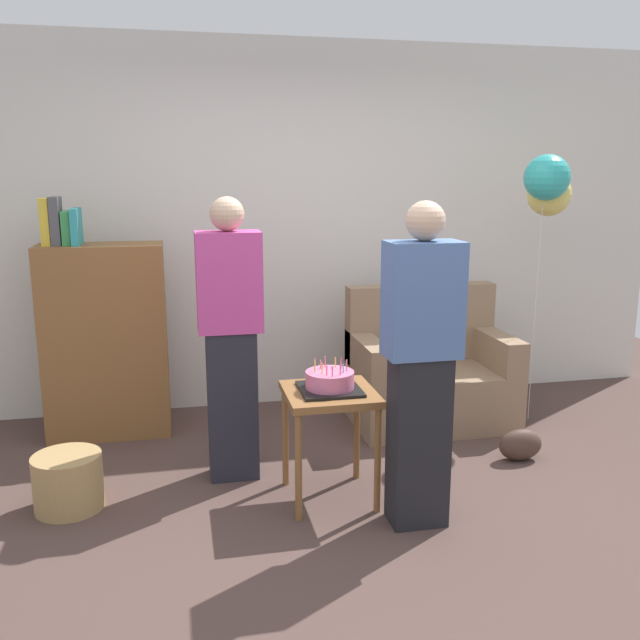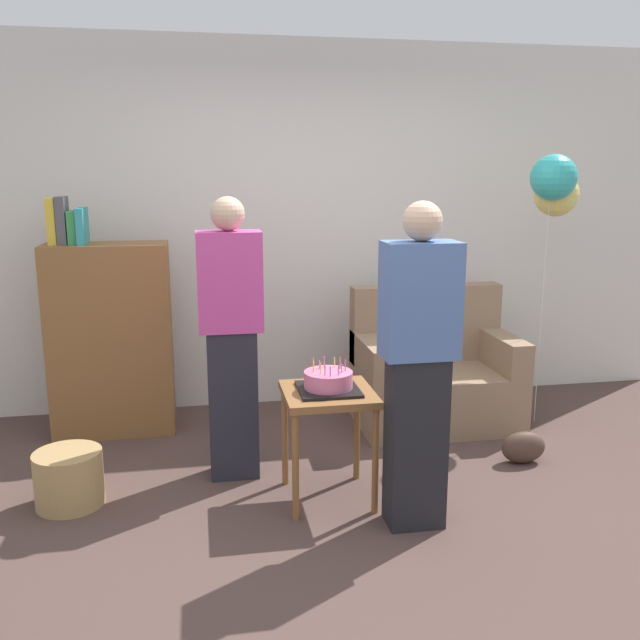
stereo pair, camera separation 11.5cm
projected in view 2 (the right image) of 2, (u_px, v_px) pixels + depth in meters
The scene contains 11 objects.
ground_plane at pixel (359, 526), 3.45m from camera, with size 8.00×8.00×0.00m, color #4C3833.
wall_back at pixel (298, 227), 5.14m from camera, with size 6.00×0.10×2.70m, color silver.
couch at pixel (434, 376), 4.84m from camera, with size 1.10×0.70×0.96m.
bookshelf at pixel (110, 337), 4.60m from camera, with size 0.80×0.36×1.61m.
side_table at pixel (328, 408), 3.65m from camera, with size 0.48×0.48×0.62m.
birthday_cake at pixel (328, 382), 3.62m from camera, with size 0.32×0.32×0.17m.
person_blowing_candles at pixel (231, 338), 3.88m from camera, with size 0.36×0.22×1.63m.
person_holding_cake at pixel (418, 366), 3.32m from camera, with size 0.36×0.22×1.63m.
wicker_basket at pixel (69, 478), 3.65m from camera, with size 0.36×0.36×0.30m, color #A88451.
handbag at pixel (523, 447), 4.19m from camera, with size 0.28×0.14×0.20m, color #473328.
balloon_bunch at pixel (555, 186), 4.60m from camera, with size 0.40×0.43×1.88m.
Camera 2 is at (-0.76, -3.07, 1.76)m, focal length 38.24 mm.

